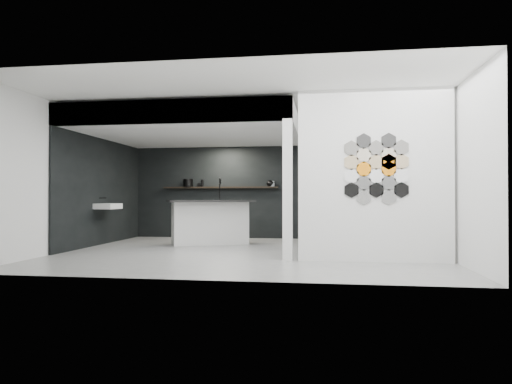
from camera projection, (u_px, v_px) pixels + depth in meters
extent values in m
cube|color=slate|center=(249.00, 252.00, 8.69)|extent=(7.00, 6.00, 0.01)
cube|color=silver|center=(374.00, 175.00, 7.40)|extent=(2.45, 0.15, 2.80)
cube|color=black|center=(217.00, 192.00, 11.82)|extent=(4.40, 0.04, 2.35)
cube|color=black|center=(103.00, 192.00, 10.18)|extent=(0.04, 4.00, 2.35)
cube|color=silver|center=(197.00, 128.00, 9.89)|extent=(4.40, 4.00, 0.40)
cube|color=silver|center=(288.00, 190.00, 7.59)|extent=(0.16, 0.16, 2.35)
cube|color=silver|center=(167.00, 112.00, 7.99)|extent=(4.40, 0.16, 0.40)
cube|color=silver|center=(108.00, 206.00, 9.95)|extent=(0.40, 0.60, 0.12)
cube|color=black|center=(220.00, 187.00, 11.71)|extent=(3.00, 0.15, 0.04)
cube|color=silver|center=(210.00, 223.00, 10.16)|extent=(1.75, 1.23, 0.94)
cube|color=black|center=(211.00, 201.00, 10.08)|extent=(2.04, 1.52, 0.04)
cube|color=black|center=(222.00, 200.00, 10.29)|extent=(0.62, 0.58, 0.02)
cylinder|color=black|center=(220.00, 190.00, 10.51)|extent=(0.03, 0.03, 0.44)
torus|color=black|center=(220.00, 181.00, 10.45)|extent=(0.08, 0.15, 0.15)
cylinder|color=black|center=(188.00, 183.00, 11.83)|extent=(0.27, 0.27, 0.20)
ellipsoid|color=black|center=(270.00, 183.00, 11.52)|extent=(0.20, 0.20, 0.16)
cylinder|color=gray|center=(272.00, 185.00, 11.52)|extent=(0.13, 0.13, 0.09)
cylinder|color=gray|center=(272.00, 184.00, 11.52)|extent=(0.11, 0.11, 0.14)
cylinder|color=black|center=(202.00, 183.00, 11.78)|extent=(0.09, 0.09, 0.18)
cylinder|color=black|center=(199.00, 185.00, 11.79)|extent=(0.08, 0.08, 0.09)
cylinder|color=black|center=(352.00, 190.00, 7.36)|extent=(0.26, 0.02, 0.26)
cylinder|color=white|center=(351.00, 176.00, 7.36)|extent=(0.26, 0.02, 0.26)
cylinder|color=tan|center=(351.00, 162.00, 7.37)|extent=(0.26, 0.02, 0.26)
cylinder|color=#66635E|center=(351.00, 148.00, 7.37)|extent=(0.26, 0.02, 0.26)
cylinder|color=silver|center=(364.00, 197.00, 7.33)|extent=(0.26, 0.02, 0.26)
cylinder|color=black|center=(364.00, 183.00, 7.33)|extent=(0.26, 0.02, 0.26)
cylinder|color=orange|center=(364.00, 169.00, 7.34)|extent=(0.26, 0.02, 0.26)
cylinder|color=beige|center=(364.00, 155.00, 7.34)|extent=(0.26, 0.02, 0.26)
cylinder|color=#2D2D2D|center=(364.00, 141.00, 7.34)|extent=(0.26, 0.02, 0.26)
cylinder|color=black|center=(376.00, 190.00, 7.30)|extent=(0.26, 0.02, 0.26)
cylinder|color=white|center=(376.00, 176.00, 7.31)|extent=(0.26, 0.02, 0.26)
cylinder|color=tan|center=(376.00, 162.00, 7.31)|extent=(0.26, 0.02, 0.26)
cylinder|color=#66635E|center=(376.00, 148.00, 7.31)|extent=(0.26, 0.02, 0.26)
cylinder|color=silver|center=(389.00, 197.00, 7.28)|extent=(0.26, 0.02, 0.26)
cylinder|color=black|center=(389.00, 183.00, 7.28)|extent=(0.26, 0.02, 0.26)
cylinder|color=orange|center=(389.00, 169.00, 7.28)|extent=(0.26, 0.02, 0.26)
cylinder|color=beige|center=(389.00, 155.00, 7.28)|extent=(0.26, 0.02, 0.26)
cylinder|color=#2D2D2D|center=(389.00, 141.00, 7.29)|extent=(0.26, 0.02, 0.26)
cylinder|color=black|center=(401.00, 190.00, 7.25)|extent=(0.26, 0.02, 0.26)
cylinder|color=white|center=(401.00, 176.00, 7.25)|extent=(0.26, 0.02, 0.26)
cylinder|color=tan|center=(401.00, 162.00, 7.25)|extent=(0.26, 0.02, 0.26)
cylinder|color=#66635E|center=(401.00, 148.00, 7.26)|extent=(0.26, 0.02, 0.26)
cylinder|color=orange|center=(389.00, 162.00, 7.28)|extent=(0.26, 0.02, 0.26)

